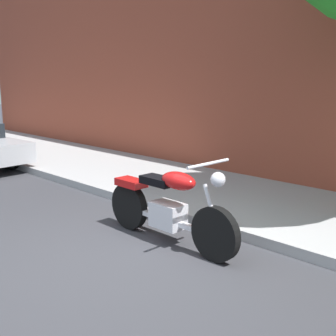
{
  "coord_description": "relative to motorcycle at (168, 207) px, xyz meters",
  "views": [
    {
      "loc": [
        3.66,
        -3.01,
        2.08
      ],
      "look_at": [
        -0.01,
        0.67,
        0.98
      ],
      "focal_mm": 45.98,
      "sensor_mm": 36.0,
      "label": 1
    }
  ],
  "objects": [
    {
      "name": "motorcycle",
      "position": [
        0.0,
        0.0,
        0.0
      ],
      "size": [
        2.19,
        0.7,
        1.15
      ],
      "color": "black",
      "rests_on": "ground"
    },
    {
      "name": "ground_plane",
      "position": [
        0.01,
        -0.68,
        -0.48
      ],
      "size": [
        60.0,
        60.0,
        0.0
      ],
      "primitive_type": "plane",
      "color": "#38383D"
    },
    {
      "name": "sidewalk",
      "position": [
        0.01,
        2.09,
        -0.41
      ],
      "size": [
        24.75,
        2.76,
        0.14
      ],
      "primitive_type": "cube",
      "color": "#A8A8A8",
      "rests_on": "ground"
    }
  ]
}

